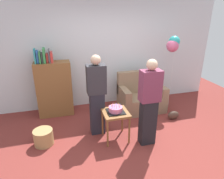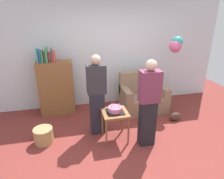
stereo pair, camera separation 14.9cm
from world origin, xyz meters
name	(u,v)px [view 2 (the right image)]	position (x,y,z in m)	size (l,w,h in m)	color
ground_plane	(131,146)	(0.00, 0.00, 0.00)	(8.00, 8.00, 0.00)	maroon
wall_back	(108,53)	(0.00, 2.05, 1.35)	(6.00, 0.10, 2.70)	silver
couch	(143,97)	(0.73, 1.36, 0.34)	(1.10, 0.70, 0.96)	#8C7054
bookshelf	(56,87)	(-1.35, 1.66, 0.68)	(0.80, 0.36, 1.62)	brown
side_table	(115,116)	(-0.24, 0.31, 0.50)	(0.48, 0.48, 0.59)	brown
birthday_cake	(115,110)	(-0.24, 0.31, 0.64)	(0.32, 0.32, 0.17)	black
person_blowing_candles	(97,95)	(-0.53, 0.62, 0.83)	(0.36, 0.22, 1.63)	#23232D
person_holding_cake	(148,104)	(0.30, 0.03, 0.83)	(0.36, 0.22, 1.63)	black
wicker_basket	(44,135)	(-1.60, 0.49, 0.15)	(0.36, 0.36, 0.30)	#A88451
handbag	(175,116)	(1.27, 0.67, 0.10)	(0.28, 0.14, 0.20)	#473328
balloon_bunch	(176,44)	(1.49, 1.34, 1.63)	(0.34, 0.32, 1.82)	silver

